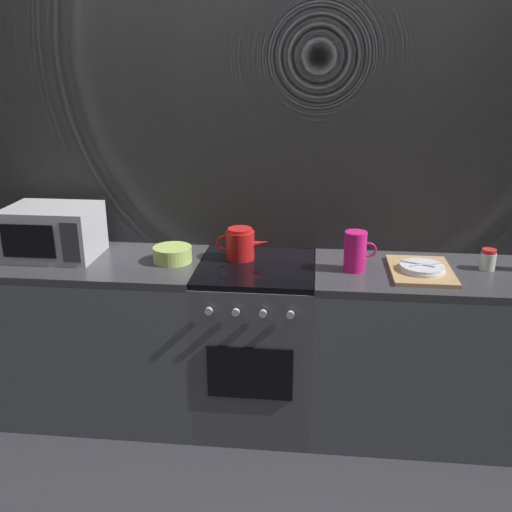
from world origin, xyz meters
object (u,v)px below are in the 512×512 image
at_px(kettle, 240,244).
at_px(dish_pile, 421,270).
at_px(stove_unit, 256,344).
at_px(spice_jar, 488,260).
at_px(microwave, 53,232).
at_px(mixing_bowl, 173,254).
at_px(pitcher, 355,251).

xyz_separation_m(kettle, dish_pile, (0.91, -0.12, -0.06)).
distance_m(stove_unit, spice_jar, 1.26).
distance_m(stove_unit, microwave, 1.23).
height_order(mixing_bowl, dish_pile, mixing_bowl).
relative_size(microwave, mixing_bowl, 2.30).
bearing_deg(microwave, dish_pile, -1.80).
xyz_separation_m(microwave, kettle, (0.99, 0.06, -0.05)).
xyz_separation_m(kettle, pitcher, (0.59, -0.11, 0.02)).
bearing_deg(spice_jar, mixing_bowl, -178.05).
bearing_deg(dish_pile, mixing_bowl, 178.27).
distance_m(microwave, spice_jar, 2.24).
distance_m(microwave, mixing_bowl, 0.65).
distance_m(stove_unit, dish_pile, 0.94).
distance_m(kettle, pitcher, 0.60).
bearing_deg(kettle, pitcher, -10.82).
height_order(mixing_bowl, pitcher, pitcher).
relative_size(stove_unit, mixing_bowl, 4.50).
height_order(pitcher, dish_pile, pitcher).
height_order(pitcher, spice_jar, pitcher).
height_order(stove_unit, spice_jar, spice_jar).
distance_m(stove_unit, kettle, 0.55).
relative_size(stove_unit, microwave, 1.96).
xyz_separation_m(stove_unit, dish_pile, (0.82, -0.03, 0.47)).
distance_m(microwave, dish_pile, 1.90).
bearing_deg(spice_jar, stove_unit, -176.72).
bearing_deg(kettle, spice_jar, -1.27).
height_order(kettle, spice_jar, kettle).
bearing_deg(dish_pile, spice_jar, 15.24).
distance_m(stove_unit, mixing_bowl, 0.66).
bearing_deg(mixing_bowl, stove_unit, -1.59).
xyz_separation_m(kettle, spice_jar, (1.25, -0.03, -0.03)).
xyz_separation_m(microwave, pitcher, (1.58, -0.05, -0.03)).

